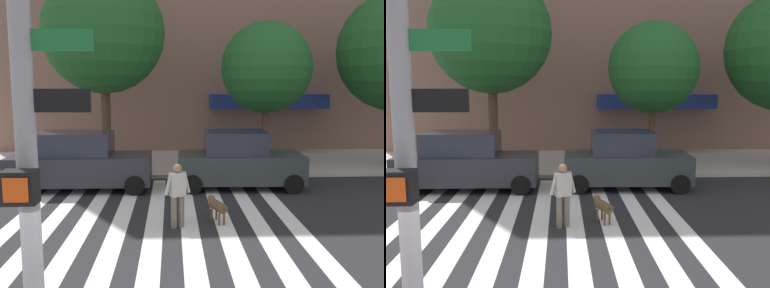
# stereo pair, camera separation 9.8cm
# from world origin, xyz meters

# --- Properties ---
(ground_plane) EXTENTS (160.00, 160.00, 0.00)m
(ground_plane) POSITION_xyz_m (0.00, 5.77, 0.00)
(ground_plane) COLOR #232326
(sidewalk_far) EXTENTS (80.00, 6.00, 0.15)m
(sidewalk_far) POSITION_xyz_m (0.00, 14.54, 0.07)
(sidewalk_far) COLOR #B3AA9F
(sidewalk_far) RESTS_ON ground_plane
(crosswalk_stripes) EXTENTS (7.65, 10.94, 0.01)m
(crosswalk_stripes) POSITION_xyz_m (0.91, 5.77, 0.00)
(crosswalk_stripes) COLOR silver
(crosswalk_stripes) RESTS_ON ground_plane
(traffic_light_pole) EXTENTS (0.74, 0.46, 5.80)m
(traffic_light_pole) POSITION_xyz_m (0.13, -0.63, 3.52)
(traffic_light_pole) COLOR gray
(traffic_light_pole) RESTS_ON sidewalk_near
(parked_car_behind_first) EXTENTS (4.75, 1.91, 1.99)m
(parked_car_behind_first) POSITION_xyz_m (-1.78, 10.02, 0.95)
(parked_car_behind_first) COLOR #2A2A30
(parked_car_behind_first) RESTS_ON ground_plane
(parked_car_third_in_line) EXTENTS (4.37, 2.05, 1.99)m
(parked_car_third_in_line) POSITION_xyz_m (3.70, 10.02, 0.93)
(parked_car_third_in_line) COLOR #2C3432
(parked_car_third_in_line) RESTS_ON ground_plane
(street_tree_nearest) EXTENTS (4.88, 4.88, 7.95)m
(street_tree_nearest) POSITION_xyz_m (-1.31, 13.03, 5.64)
(street_tree_nearest) COLOR #4C3823
(street_tree_nearest) RESTS_ON sidewalk_far
(street_tree_middle) EXTENTS (3.72, 3.72, 5.98)m
(street_tree_middle) POSITION_xyz_m (5.25, 12.92, 4.26)
(street_tree_middle) COLOR #4C3823
(street_tree_middle) RESTS_ON sidewalk_far
(pedestrian_dog_walker) EXTENTS (0.69, 0.36, 1.64)m
(pedestrian_dog_walker) POSITION_xyz_m (1.51, 5.99, 0.93)
(pedestrian_dog_walker) COLOR #6B6051
(pedestrian_dog_walker) RESTS_ON ground_plane
(dog_on_leash) EXTENTS (0.50, 0.99, 0.65)m
(dog_on_leash) POSITION_xyz_m (2.54, 6.35, 0.44)
(dog_on_leash) COLOR brown
(dog_on_leash) RESTS_ON ground_plane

